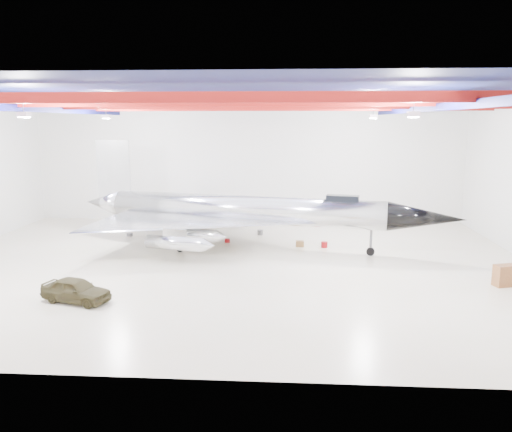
{
  "coord_description": "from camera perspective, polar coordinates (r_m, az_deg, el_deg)",
  "views": [
    {
      "loc": [
        3.78,
        -31.72,
        9.35
      ],
      "look_at": [
        1.64,
        2.0,
        2.91
      ],
      "focal_mm": 35.0,
      "sensor_mm": 36.0,
      "label": 1
    }
  ],
  "objects": [
    {
      "name": "ceiling",
      "position": [
        31.99,
        -3.26,
        13.73
      ],
      "size": [
        40.0,
        40.0,
        0.0
      ],
      "primitive_type": "plane",
      "rotation": [
        3.14,
        0.0,
        0.0
      ],
      "color": "#0A0F38",
      "rests_on": "wall_back"
    },
    {
      "name": "ceiling_structure",
      "position": [
        31.96,
        -3.25,
        12.52
      ],
      "size": [
        39.5,
        29.5,
        1.08
      ],
      "color": "maroon",
      "rests_on": "ceiling"
    },
    {
      "name": "tool_chest",
      "position": [
        37.9,
        7.81,
        -3.26
      ],
      "size": [
        0.61,
        0.61,
        0.43
      ],
      "primitive_type": "cylinder",
      "rotation": [
        0.0,
        0.0,
        0.32
      ],
      "color": "maroon",
      "rests_on": "floor"
    },
    {
      "name": "wall_back",
      "position": [
        47.03,
        -1.0,
        6.09
      ],
      "size": [
        40.0,
        0.0,
        40.0
      ],
      "primitive_type": "plane",
      "rotation": [
        1.57,
        0.0,
        0.0
      ],
      "color": "silver",
      "rests_on": "floor"
    },
    {
      "name": "oil_barrel",
      "position": [
        37.92,
        -6.68,
        -3.24
      ],
      "size": [
        0.6,
        0.49,
        0.41
      ],
      "primitive_type": "cube",
      "rotation": [
        0.0,
        0.0,
        -0.03
      ],
      "color": "olive",
      "rests_on": "floor"
    },
    {
      "name": "spares_box",
      "position": [
        41.7,
        0.48,
        -1.88
      ],
      "size": [
        0.48,
        0.48,
        0.41
      ],
      "primitive_type": "cylinder",
      "rotation": [
        0.0,
        0.0,
        -0.06
      ],
      "color": "#59595B",
      "rests_on": "floor"
    },
    {
      "name": "parts_bin",
      "position": [
        37.97,
        5.03,
        -3.18
      ],
      "size": [
        0.62,
        0.5,
        0.43
      ],
      "primitive_type": "cube",
      "rotation": [
        0.0,
        0.0,
        -0.02
      ],
      "color": "olive",
      "rests_on": "floor"
    },
    {
      "name": "floor",
      "position": [
        33.28,
        -3.06,
        -5.54
      ],
      "size": [
        40.0,
        40.0,
        0.0
      ],
      "primitive_type": "plane",
      "color": "beige",
      "rests_on": "ground"
    },
    {
      "name": "jet_aircraft",
      "position": [
        37.22,
        -1.41,
        0.32
      ],
      "size": [
        28.7,
        19.52,
        7.89
      ],
      "rotation": [
        0.0,
        0.0,
        -0.21
      ],
      "color": "silver",
      "rests_on": "floor"
    },
    {
      "name": "toolbox_red",
      "position": [
        39.2,
        -3.3,
        -2.82
      ],
      "size": [
        0.43,
        0.36,
        0.28
      ],
      "primitive_type": "cube",
      "rotation": [
        0.0,
        0.0,
        0.12
      ],
      "color": "maroon",
      "rests_on": "floor"
    },
    {
      "name": "crate_small",
      "position": [
        42.52,
        -14.24,
        -2.07
      ],
      "size": [
        0.45,
        0.39,
        0.27
      ],
      "primitive_type": "cube",
      "rotation": [
        0.0,
        0.0,
        -0.26
      ],
      "color": "#59595B",
      "rests_on": "floor"
    },
    {
      "name": "jeep",
      "position": [
        28.07,
        -19.88,
        -7.95
      ],
      "size": [
        4.04,
        2.51,
        1.28
      ],
      "primitive_type": "imported",
      "rotation": [
        0.0,
        0.0,
        1.29
      ],
      "color": "#3A341D",
      "rests_on": "floor"
    },
    {
      "name": "desk",
      "position": [
        32.24,
        26.67,
        -6.09
      ],
      "size": [
        1.5,
        1.02,
        1.25
      ],
      "primitive_type": "cube",
      "rotation": [
        0.0,
        0.0,
        0.27
      ],
      "color": "brown",
      "rests_on": "floor"
    }
  ]
}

